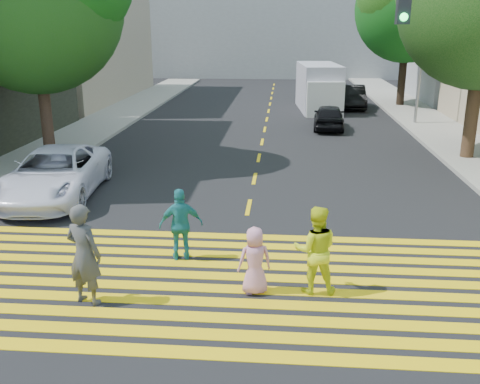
# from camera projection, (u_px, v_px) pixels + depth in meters

# --- Properties ---
(ground) EXTENTS (120.00, 120.00, 0.00)m
(ground) POSITION_uv_depth(u_px,v_px,m) (226.00, 315.00, 9.65)
(ground) COLOR black
(sidewalk_left) EXTENTS (3.00, 40.00, 0.15)m
(sidewalk_left) POSITION_uv_depth(u_px,v_px,m) (122.00, 113.00, 31.21)
(sidewalk_left) COLOR gray
(sidewalk_left) RESTS_ON ground
(sidewalk_right) EXTENTS (3.00, 60.00, 0.15)m
(sidewalk_right) POSITION_uv_depth(u_px,v_px,m) (457.00, 144.00, 23.22)
(sidewalk_right) COLOR gray
(sidewalk_right) RESTS_ON ground
(curb_red) EXTENTS (0.20, 8.00, 0.16)m
(curb_red) POSITION_uv_depth(u_px,v_px,m) (17.00, 199.00, 15.87)
(curb_red) COLOR maroon
(curb_red) RESTS_ON ground
(crosswalk) EXTENTS (13.40, 5.30, 0.01)m
(crosswalk) POSITION_uv_depth(u_px,v_px,m) (233.00, 283.00, 10.86)
(crosswalk) COLOR yellow
(crosswalk) RESTS_ON ground
(lane_line) EXTENTS (0.12, 34.40, 0.01)m
(lane_line) POSITION_uv_depth(u_px,v_px,m) (268.00, 115.00, 31.04)
(lane_line) COLOR yellow
(lane_line) RESTS_ON ground
(building_left_tan) EXTENTS (12.00, 16.00, 10.00)m
(building_left_tan) POSITION_uv_depth(u_px,v_px,m) (35.00, 25.00, 36.04)
(building_left_tan) COLOR tan
(building_left_tan) RESTS_ON ground
(backdrop_block) EXTENTS (30.00, 8.00, 12.00)m
(backdrop_block) POSITION_uv_depth(u_px,v_px,m) (277.00, 14.00, 53.49)
(backdrop_block) COLOR gray
(backdrop_block) RESTS_ON ground
(tree_right_far) EXTENTS (8.44, 8.44, 9.30)m
(tree_right_far) POSITION_uv_depth(u_px,v_px,m) (410.00, 3.00, 32.25)
(tree_right_far) COLOR black
(tree_right_far) RESTS_ON ground
(pedestrian_man) EXTENTS (0.83, 0.67, 1.96)m
(pedestrian_man) POSITION_uv_depth(u_px,v_px,m) (84.00, 254.00, 9.82)
(pedestrian_man) COLOR #424243
(pedestrian_man) RESTS_ON ground
(pedestrian_woman) EXTENTS (0.87, 0.69, 1.76)m
(pedestrian_woman) POSITION_uv_depth(u_px,v_px,m) (315.00, 250.00, 10.26)
(pedestrian_woman) COLOR yellow
(pedestrian_woman) RESTS_ON ground
(pedestrian_child) EXTENTS (0.75, 0.60, 1.35)m
(pedestrian_child) POSITION_uv_depth(u_px,v_px,m) (255.00, 261.00, 10.28)
(pedestrian_child) COLOR pink
(pedestrian_child) RESTS_ON ground
(pedestrian_extra) EXTENTS (1.03, 0.63, 1.64)m
(pedestrian_extra) POSITION_uv_depth(u_px,v_px,m) (181.00, 225.00, 11.73)
(pedestrian_extra) COLOR teal
(pedestrian_extra) RESTS_ON ground
(white_sedan) EXTENTS (2.92, 5.48, 1.46)m
(white_sedan) POSITION_uv_depth(u_px,v_px,m) (55.00, 174.00, 16.08)
(white_sedan) COLOR white
(white_sedan) RESTS_ON ground
(dark_car_near) EXTENTS (1.70, 3.76, 1.25)m
(dark_car_near) POSITION_uv_depth(u_px,v_px,m) (329.00, 117.00, 26.68)
(dark_car_near) COLOR black
(dark_car_near) RESTS_ON ground
(silver_car) EXTENTS (2.65, 5.13, 1.42)m
(silver_car) POSITION_uv_depth(u_px,v_px,m) (325.00, 90.00, 36.76)
(silver_car) COLOR #9293A1
(silver_car) RESTS_ON ground
(dark_car_parked) EXTENTS (1.65, 4.32, 1.41)m
(dark_car_parked) POSITION_uv_depth(u_px,v_px,m) (352.00, 97.00, 33.43)
(dark_car_parked) COLOR black
(dark_car_parked) RESTS_ON ground
(white_van) EXTENTS (2.64, 5.99, 2.75)m
(white_van) POSITION_uv_depth(u_px,v_px,m) (319.00, 89.00, 32.31)
(white_van) COLOR #B1B0C5
(white_van) RESTS_ON ground
(street_lamp) EXTENTS (1.84, 0.45, 8.15)m
(street_lamp) POSITION_uv_depth(u_px,v_px,m) (420.00, 32.00, 26.49)
(street_lamp) COLOR gray
(street_lamp) RESTS_ON ground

